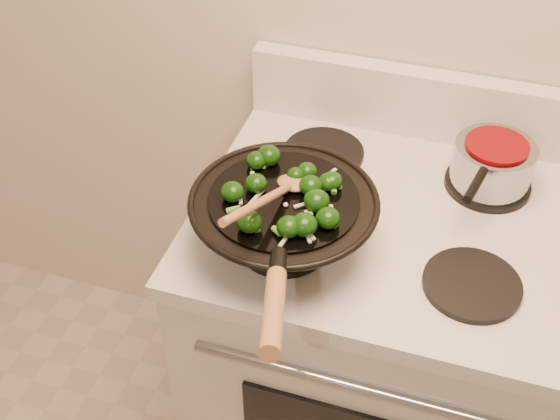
% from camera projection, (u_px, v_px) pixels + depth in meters
% --- Properties ---
extents(stove, '(0.78, 0.67, 1.08)m').
position_uv_depth(stove, '(371.00, 348.00, 1.73)').
color(stove, silver).
rests_on(stove, ground).
extents(wok, '(0.35, 0.58, 0.20)m').
position_uv_depth(wok, '(284.00, 219.00, 1.31)').
color(wok, black).
rests_on(wok, stove).
extents(stirfry, '(0.23, 0.24, 0.04)m').
position_uv_depth(stirfry, '(290.00, 194.00, 1.26)').
color(stirfry, '#0E3408').
rests_on(stirfry, wok).
extents(wooden_spoon, '(0.08, 0.27, 0.11)m').
position_uv_depth(wooden_spoon, '(274.00, 194.00, 1.23)').
color(wooden_spoon, '#A0693F').
rests_on(wooden_spoon, wok).
extents(saucepan, '(0.17, 0.27, 0.10)m').
position_uv_depth(saucepan, '(492.00, 164.00, 1.45)').
color(saucepan, '#96989E').
rests_on(saucepan, stove).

